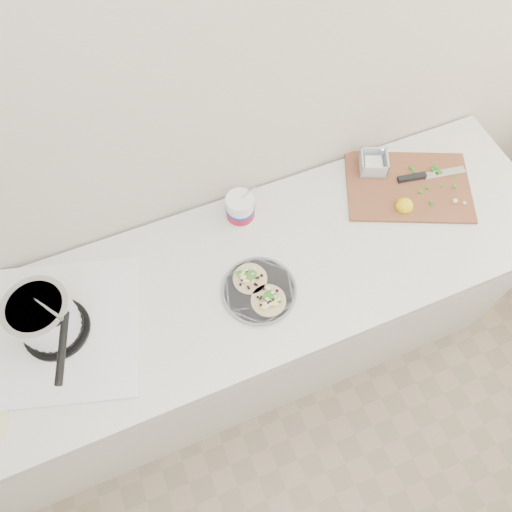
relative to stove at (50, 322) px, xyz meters
name	(u,v)px	position (x,y,z in m)	size (l,w,h in m)	color
counter	(229,326)	(0.56, -0.03, -0.53)	(2.44, 0.66, 0.90)	silver
stove	(50,322)	(0.00, 0.00, 0.00)	(0.63, 0.61, 0.25)	silver
taco_plate	(259,289)	(0.65, -0.12, -0.07)	(0.25, 0.25, 0.04)	slate
tub	(241,208)	(0.71, 0.18, -0.01)	(0.10, 0.10, 0.23)	white
cutboard	(406,182)	(1.34, 0.08, -0.07)	(0.55, 0.48, 0.07)	brown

